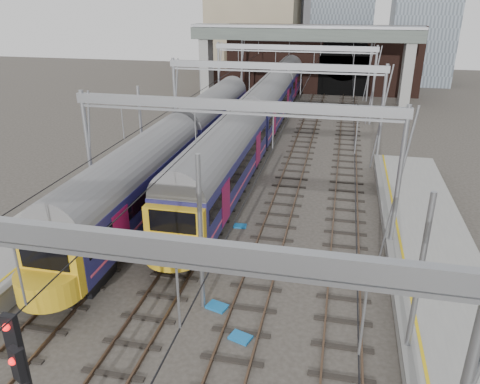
% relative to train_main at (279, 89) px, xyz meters
% --- Properties ---
extents(ground, '(160.00, 160.00, 0.00)m').
position_rel_train_main_xyz_m(ground, '(2.00, -39.43, -2.65)').
color(ground, '#38332D').
rests_on(ground, ground).
extents(platform_left, '(4.32, 55.00, 1.12)m').
position_rel_train_main_xyz_m(platform_left, '(-8.18, -36.93, -2.09)').
color(platform_left, gray).
rests_on(platform_left, ground).
extents(tracks, '(14.40, 80.00, 0.22)m').
position_rel_train_main_xyz_m(tracks, '(2.00, -24.43, -2.63)').
color(tracks, '#4C3828').
rests_on(tracks, ground).
extents(overhead_line, '(16.80, 80.00, 8.00)m').
position_rel_train_main_xyz_m(overhead_line, '(2.00, -17.95, 3.92)').
color(overhead_line, gray).
rests_on(overhead_line, ground).
extents(retaining_wall, '(28.00, 2.75, 9.00)m').
position_rel_train_main_xyz_m(retaining_wall, '(3.40, 12.50, 1.69)').
color(retaining_wall, black).
rests_on(retaining_wall, ground).
extents(overbridge, '(28.00, 3.00, 9.25)m').
position_rel_train_main_xyz_m(overbridge, '(2.00, 6.57, 4.62)').
color(overbridge, gray).
rests_on(overbridge, ground).
extents(train_main, '(3.06, 70.73, 5.18)m').
position_rel_train_main_xyz_m(train_main, '(0.00, 0.00, 0.00)').
color(train_main, black).
rests_on(train_main, ground).
extents(train_second, '(2.91, 33.60, 4.96)m').
position_rel_train_main_xyz_m(train_second, '(-4.00, -22.57, -0.10)').
color(train_second, black).
rests_on(train_second, ground).
extents(signal_near_left, '(0.39, 0.48, 5.38)m').
position_rel_train_main_xyz_m(signal_near_left, '(-0.32, -45.63, 0.70)').
color(signal_near_left, black).
rests_on(signal_near_left, ground).
extents(relay_cabinet, '(0.72, 0.61, 1.38)m').
position_rel_train_main_xyz_m(relay_cabinet, '(-5.80, -38.20, -1.96)').
color(relay_cabinet, silver).
rests_on(relay_cabinet, ground).
extents(equip_cover_a, '(1.03, 0.86, 0.10)m').
position_rel_train_main_xyz_m(equip_cover_a, '(2.62, -37.41, -2.59)').
color(equip_cover_a, '#1664A8').
rests_on(equip_cover_a, ground).
extents(equip_cover_b, '(0.78, 0.58, 0.09)m').
position_rel_train_main_xyz_m(equip_cover_b, '(1.94, -29.64, -2.60)').
color(equip_cover_b, '#1664A8').
rests_on(equip_cover_b, ground).
extents(equip_cover_c, '(0.99, 0.83, 0.10)m').
position_rel_train_main_xyz_m(equip_cover_c, '(4.04, -39.13, -2.60)').
color(equip_cover_c, '#1664A8').
rests_on(equip_cover_c, ground).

